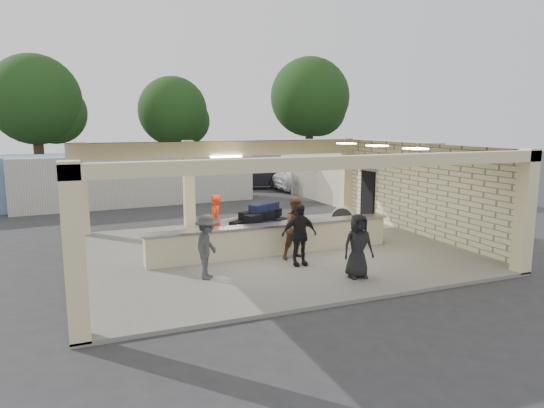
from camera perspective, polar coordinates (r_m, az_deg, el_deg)
name	(u,v)px	position (r m, az deg, el deg)	size (l,w,h in m)	color
ground	(267,253)	(16.03, -0.57, -5.79)	(120.00, 120.00, 0.00)	#2A2B2D
pavilion	(266,209)	(16.41, -0.74, -0.60)	(12.01, 10.00, 3.55)	slate
baggage_counter	(273,239)	(15.43, 0.11, -4.14)	(8.20, 0.58, 0.98)	beige
luggage_cart	(262,223)	(16.38, -1.19, -2.29)	(2.84, 2.25, 1.45)	white
drum_fan	(343,218)	(18.64, 8.33, -1.69)	(0.89, 0.81, 1.01)	white
baggage_handler	(215,222)	(16.09, -6.73, -2.12)	(0.66, 0.36, 1.81)	#FF340D
passenger_a	(297,228)	(14.84, 2.96, -2.85)	(0.93, 0.41, 1.91)	brown
passenger_b	(299,235)	(14.16, 3.22, -3.63)	(1.07, 0.39, 1.83)	black
passenger_c	(207,247)	(13.05, -7.62, -5.02)	(1.13, 0.40, 1.75)	#434448
passenger_d	(358,246)	(13.25, 10.09, -4.86)	(0.85, 0.35, 1.75)	black
car_white_a	(318,179)	(30.59, 5.39, 2.96)	(2.52, 5.31, 1.52)	silver
car_white_b	(350,177)	(32.23, 9.11, 3.11)	(1.66, 4.46, 1.41)	silver
car_dark	(253,176)	(31.63, -2.24, 3.28)	(1.70, 4.81, 1.60)	black
container_white	(138,179)	(26.41, -15.52, 2.82)	(12.09, 2.42, 2.62)	#BBBBB7
fence	(386,178)	(28.90, 13.27, 2.95)	(12.06, 0.06, 2.03)	gray
tree_left	(40,103)	(38.61, -25.61, 10.62)	(6.60, 6.30, 9.00)	#382619
tree_mid	(176,114)	(41.32, -11.21, 10.35)	(6.00, 5.60, 8.00)	#382619
tree_right	(312,100)	(44.36, 4.75, 12.05)	(7.20, 7.00, 10.00)	#382619
adjacent_building	(355,168)	(28.84, 9.72, 4.15)	(6.00, 8.00, 3.20)	beige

